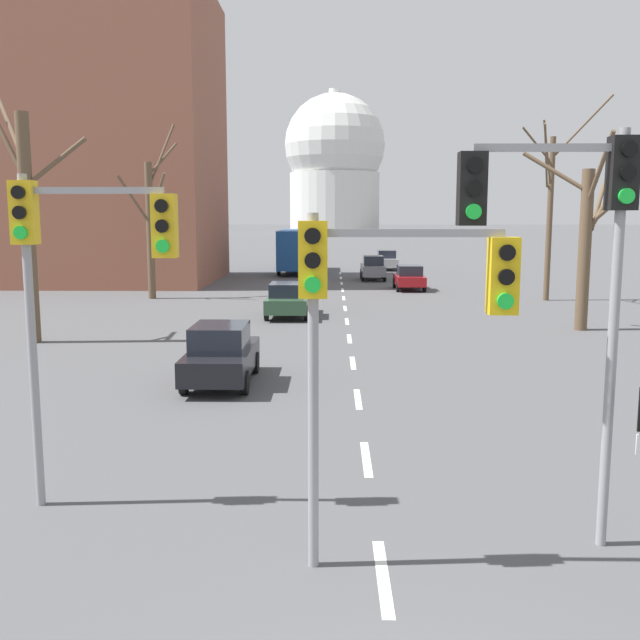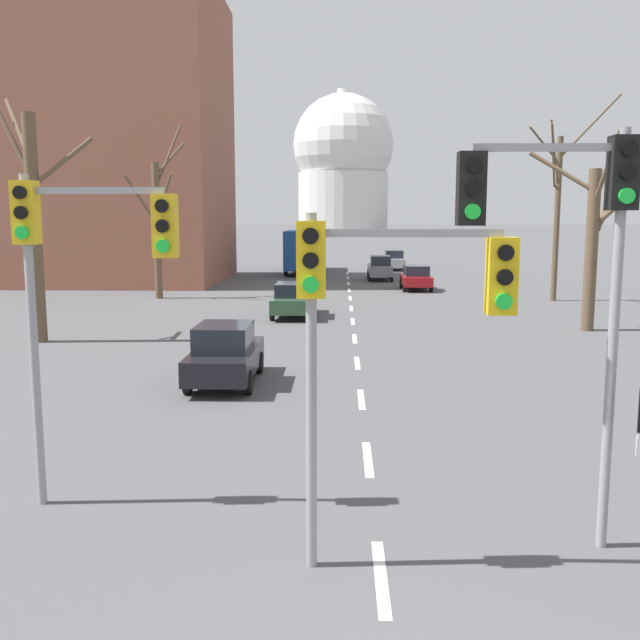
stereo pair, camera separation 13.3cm
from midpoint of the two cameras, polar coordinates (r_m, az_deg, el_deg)
lane_stripe_0 at (r=9.76m, az=4.64°, el=-19.77°), size 0.16×2.00×0.01m
lane_stripe_1 at (r=13.89m, az=3.45°, el=-11.01°), size 0.16×2.00×0.01m
lane_stripe_2 at (r=18.20m, az=2.84°, el=-6.33°), size 0.16×2.00×0.01m
lane_stripe_3 at (r=22.58m, az=2.47°, el=-3.44°), size 0.16×2.00×0.01m
lane_stripe_4 at (r=27.00m, az=2.23°, el=-1.50°), size 0.16×2.00×0.01m
lane_stripe_5 at (r=31.44m, az=2.05°, el=-0.11°), size 0.16×2.00×0.01m
lane_stripe_6 at (r=35.90m, az=1.92°, el=0.94°), size 0.16×2.00×0.01m
lane_stripe_7 at (r=40.36m, az=1.82°, el=1.76°), size 0.16×2.00×0.01m
lane_stripe_8 at (r=44.84m, az=1.73°, el=2.41°), size 0.16×2.00×0.01m
lane_stripe_9 at (r=49.31m, az=1.66°, el=2.95°), size 0.16×2.00×0.01m
lane_stripe_10 at (r=53.80m, az=1.61°, el=3.39°), size 0.16×2.00×0.01m
lane_stripe_11 at (r=58.28m, az=1.56°, el=3.77°), size 0.16×2.00×0.01m
traffic_signal_near_right at (r=10.05m, az=18.96°, el=6.48°), size 2.32×0.34×5.73m
traffic_signal_near_left at (r=11.56m, az=-19.36°, el=4.78°), size 2.49×0.34×5.23m
traffic_signal_centre_tall at (r=8.96m, az=4.46°, el=1.45°), size 2.73×0.34×4.64m
sedan_near_left at (r=52.04m, az=4.18°, el=4.19°), size 1.74×4.00×1.78m
sedan_near_right at (r=32.89m, az=-2.70°, el=1.67°), size 1.94×4.39×1.57m
sedan_mid_centre at (r=61.97m, az=5.27°, el=4.79°), size 1.82×4.18×1.72m
sedan_far_left at (r=45.17m, az=7.07°, el=3.40°), size 1.81×3.88×1.56m
sedan_far_right at (r=19.85m, az=-8.10°, el=-2.72°), size 1.77×4.13×1.67m
city_bus at (r=59.00m, az=-1.99°, el=5.81°), size 2.66×10.80×3.48m
bare_tree_left_near at (r=41.11m, az=-13.47°, el=7.65°), size 2.88×2.80×9.77m
bare_tree_right_near at (r=40.87m, az=17.86°, el=8.60°), size 4.92×3.62×10.93m
bare_tree_left_far at (r=27.97m, az=-22.51°, el=7.53°), size 4.05×2.25×9.12m
bare_tree_right_far at (r=30.66m, az=20.45°, el=6.22°), size 4.13×4.45×7.76m
capitol_dome at (r=200.88m, az=1.17°, el=12.38°), size 27.52×27.52×38.88m
apartment_block_left at (r=54.04m, az=-18.39°, el=13.70°), size 18.00×14.00×20.15m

